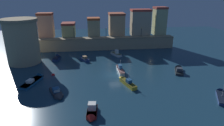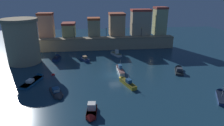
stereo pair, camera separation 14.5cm
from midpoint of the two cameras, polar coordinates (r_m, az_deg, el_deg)
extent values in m
plane|color=#19384C|center=(45.14, 0.88, -3.49)|extent=(123.77, 123.77, 0.00)
cube|color=tan|center=(65.44, -1.67, 5.69)|extent=(45.46, 3.01, 3.73)
cube|color=gray|center=(64.98, -1.69, 7.38)|extent=(45.46, 3.31, 0.24)
cube|color=tan|center=(68.76, -18.59, 10.10)|extent=(4.71, 3.64, 7.37)
cube|color=#9C3F28|center=(68.26, -18.97, 13.42)|extent=(4.90, 3.79, 0.70)
cube|color=tan|center=(68.60, -12.37, 9.22)|extent=(4.20, 4.96, 4.03)
cube|color=brown|center=(68.22, -12.52, 11.17)|extent=(4.37, 5.16, 0.70)
cube|color=tan|center=(67.85, -5.26, 10.14)|extent=(4.06, 4.32, 5.59)
cube|color=#B14B26|center=(67.39, -5.34, 12.78)|extent=(4.22, 4.50, 0.70)
cube|color=tan|center=(69.12, 1.43, 10.98)|extent=(5.07, 5.79, 6.97)
cube|color=#AC5036|center=(68.63, 1.46, 14.15)|extent=(5.28, 6.02, 0.70)
cube|color=tan|center=(69.81, 8.40, 11.38)|extent=(6.54, 4.03, 8.21)
cube|color=#B63F33|center=(69.31, 8.59, 15.03)|extent=(6.80, 4.19, 0.70)
cube|color=#ACB180|center=(71.93, 13.79, 11.57)|extent=(4.06, 4.24, 8.92)
cube|color=#963E36|center=(71.44, 14.11, 15.38)|extent=(4.22, 4.41, 0.70)
cylinder|color=tan|center=(56.59, -24.64, 5.39)|extent=(8.30, 8.30, 10.97)
cylinder|color=gray|center=(55.60, -25.52, 11.25)|extent=(8.96, 8.96, 0.80)
cylinder|color=black|center=(64.54, -10.97, 8.62)|extent=(0.12, 0.12, 3.45)
sphere|color=#F9D172|center=(64.21, -11.08, 10.26)|extent=(0.32, 0.32, 0.32)
cylinder|color=black|center=(64.67, -1.62, 8.71)|extent=(0.12, 0.12, 2.83)
sphere|color=#F9D172|center=(64.39, -1.64, 10.08)|extent=(0.32, 0.32, 0.32)
cylinder|color=black|center=(66.75, 8.67, 8.82)|extent=(0.12, 0.12, 2.76)
sphere|color=#F9D172|center=(66.48, 8.73, 10.12)|extent=(0.32, 0.32, 0.32)
cube|color=white|center=(58.86, 1.29, 2.57)|extent=(2.90, 4.30, 0.78)
cone|color=white|center=(60.97, -0.02, 3.19)|extent=(1.61, 1.57, 1.25)
cube|color=#737C59|center=(58.76, 1.29, 2.89)|extent=(2.96, 4.39, 0.08)
cube|color=silver|center=(58.30, 1.48, 3.36)|extent=(1.10, 1.24, 1.10)
cube|color=#99B7C6|center=(58.70, 1.21, 3.54)|extent=(0.64, 0.33, 0.66)
cylinder|color=#B2B2B7|center=(58.27, 1.47, 3.52)|extent=(0.08, 0.08, 1.43)
cube|color=navy|center=(54.75, -7.87, 1.02)|extent=(2.71, 3.53, 0.74)
cone|color=navy|center=(56.51, -8.82, 1.57)|extent=(1.54, 1.40, 1.25)
cube|color=black|center=(54.65, -7.89, 1.34)|extent=(2.76, 3.60, 0.08)
cube|color=olive|center=(54.46, -7.86, 1.68)|extent=(1.43, 1.52, 0.64)
cube|color=#99B7C6|center=(54.96, -8.15, 1.87)|extent=(0.81, 0.47, 0.38)
cube|color=gold|center=(40.22, 4.77, -6.06)|extent=(2.84, 5.20, 0.72)
cone|color=gold|center=(42.72, 2.58, -4.39)|extent=(1.55, 1.70, 1.15)
cube|color=#504812|center=(40.08, 4.78, -5.65)|extent=(2.90, 5.31, 0.08)
cube|color=navy|center=(39.70, 5.00, -5.26)|extent=(1.20, 1.40, 0.73)
cube|color=#99B7C6|center=(40.14, 4.56, -4.90)|extent=(0.75, 0.31, 0.44)
cylinder|color=#B2B2B7|center=(39.50, 4.89, -4.08)|extent=(0.08, 0.08, 2.38)
cube|color=silver|center=(46.61, 2.54, -2.18)|extent=(1.26, 5.62, 0.82)
cone|color=silver|center=(49.78, 1.84, -0.70)|extent=(1.13, 1.42, 1.10)
cube|color=brown|center=(46.48, 2.54, -1.75)|extent=(1.29, 5.73, 0.08)
cube|color=navy|center=(46.64, 2.47, -1.01)|extent=(0.73, 1.41, 0.92)
cylinder|color=#B2B2B7|center=(46.09, 2.56, -0.44)|extent=(0.08, 0.08, 2.18)
cube|color=navy|center=(57.31, -15.83, 1.28)|extent=(1.92, 3.39, 0.71)
cone|color=navy|center=(59.17, -15.35, 1.90)|extent=(1.59, 1.06, 1.50)
cube|color=#111B33|center=(57.21, -15.86, 1.58)|extent=(1.96, 3.46, 0.08)
cylinder|color=#B2B2B7|center=(56.80, -15.98, 2.26)|extent=(0.08, 0.08, 1.48)
cube|color=navy|center=(40.23, 29.48, -8.90)|extent=(3.64, 5.13, 0.57)
cone|color=navy|center=(43.04, 28.98, -6.96)|extent=(1.87, 1.88, 1.38)
cube|color=black|center=(40.12, 29.54, -8.59)|extent=(3.71, 5.23, 0.08)
cylinder|color=#B2B2B7|center=(39.73, 29.81, -6.95)|extent=(0.08, 0.08, 2.34)
cube|color=#333338|center=(49.15, 19.07, -2.34)|extent=(3.25, 4.76, 0.45)
cone|color=#333338|center=(51.74, 18.89, -1.21)|extent=(2.02, 1.76, 1.68)
cube|color=black|center=(49.09, 19.10, -2.14)|extent=(3.32, 4.86, 0.08)
cube|color=#333842|center=(48.48, 19.19, -1.85)|extent=(1.62, 1.63, 0.83)
cube|color=#195689|center=(44.28, -22.33, -5.23)|extent=(3.59, 6.21, 0.47)
cone|color=#195689|center=(47.02, -19.90, -3.45)|extent=(2.01, 1.86, 1.65)
cube|color=#0B2A33|center=(44.20, -22.36, -5.00)|extent=(3.66, 6.33, 0.08)
cube|color=silver|center=(43.74, -22.74, -4.84)|extent=(1.51, 1.73, 0.58)
cube|color=#99B7C6|center=(44.27, -22.23, -4.43)|extent=(0.95, 0.38, 0.35)
cube|color=#333338|center=(38.65, -15.99, -8.16)|extent=(3.13, 4.44, 0.48)
cone|color=#333338|center=(36.42, -14.96, -9.88)|extent=(1.90, 1.67, 1.57)
cube|color=black|center=(38.56, -16.02, -7.90)|extent=(3.19, 4.53, 0.08)
cube|color=navy|center=(38.10, -15.97, -7.53)|extent=(1.60, 1.67, 0.77)
cube|color=#99B7C6|center=(37.51, -15.72, -7.89)|extent=(1.00, 0.47, 0.46)
cube|color=red|center=(31.66, -5.81, -14.02)|extent=(1.88, 3.49, 0.60)
cone|color=red|center=(29.96, -6.18, -16.24)|extent=(1.54, 1.09, 1.45)
cube|color=#5A1009|center=(31.52, -5.83, -13.62)|extent=(1.92, 3.56, 0.08)
cube|color=silver|center=(31.48, -5.82, -12.42)|extent=(1.35, 1.32, 1.08)
sphere|color=red|center=(47.01, -16.71, -3.39)|extent=(0.76, 0.76, 0.76)
camera|label=1|loc=(0.07, -89.92, 0.03)|focal=31.29mm
camera|label=2|loc=(0.07, 90.08, -0.03)|focal=31.29mm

